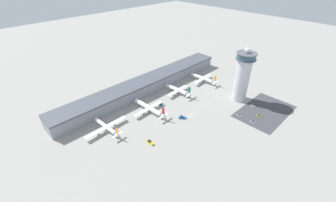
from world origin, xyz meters
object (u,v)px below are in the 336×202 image
at_px(airplane_gate_alpha, 107,127).
at_px(service_truck_fuel, 150,142).
at_px(car_grey_coupe, 253,122).
at_px(car_silver_sedan, 240,115).
at_px(car_white_wagon, 253,106).
at_px(service_truck_baggage, 161,104).
at_px(control_tower, 243,75).
at_px(airplane_gate_delta, 203,79).
at_px(airplane_gate_bravo, 149,108).
at_px(service_truck_catering, 182,117).
at_px(airplane_gate_charlie, 178,90).
at_px(car_maroon_suv, 259,116).

relative_size(airplane_gate_alpha, service_truck_fuel, 5.45).
bearing_deg(car_grey_coupe, car_silver_sedan, 88.33).
bearing_deg(airplane_gate_alpha, service_truck_fuel, -66.48).
relative_size(car_white_wagon, car_silver_sedan, 0.98).
distance_m(airplane_gate_alpha, service_truck_baggage, 63.40).
height_order(control_tower, car_white_wagon, control_tower).
distance_m(airplane_gate_alpha, airplane_gate_delta, 136.05).
bearing_deg(airplane_gate_delta, airplane_gate_bravo, -178.40).
bearing_deg(control_tower, airplane_gate_bravo, 149.87).
height_order(control_tower, service_truck_baggage, control_tower).
xyz_separation_m(service_truck_catering, car_grey_coupe, (42.75, -50.91, -0.49)).
height_order(airplane_gate_alpha, airplane_gate_charlie, airplane_gate_charlie).
relative_size(airplane_gate_charlie, car_silver_sedan, 7.16).
height_order(airplane_gate_alpha, car_white_wagon, airplane_gate_alpha).
xyz_separation_m(airplane_gate_delta, car_white_wagon, (-6.26, -70.60, -3.79)).
distance_m(control_tower, service_truck_fuel, 118.70).
height_order(airplane_gate_bravo, car_white_wagon, airplane_gate_bravo).
relative_size(airplane_gate_charlie, service_truck_fuel, 4.34).
bearing_deg(car_white_wagon, car_grey_coupe, -152.77).
bearing_deg(airplane_gate_bravo, service_truck_catering, -63.52).
bearing_deg(car_silver_sedan, airplane_gate_charlie, 99.38).
xyz_separation_m(airplane_gate_bravo, service_truck_fuel, (-29.39, -34.87, -3.29)).
bearing_deg(airplane_gate_bravo, service_truck_fuel, -130.13).
bearing_deg(airplane_gate_delta, car_white_wagon, -95.07).
distance_m(airplane_gate_bravo, car_silver_sedan, 88.94).
distance_m(airplane_gate_charlie, service_truck_baggage, 29.78).
bearing_deg(car_grey_coupe, service_truck_baggage, 116.11).
relative_size(airplane_gate_bravo, service_truck_baggage, 6.17).
height_order(control_tower, airplane_gate_bravo, control_tower).
bearing_deg(service_truck_catering, car_silver_sedan, -40.37).
bearing_deg(service_truck_fuel, car_silver_sedan, -20.17).
xyz_separation_m(service_truck_catering, service_truck_baggage, (1.87, 32.51, -0.21)).
bearing_deg(service_truck_catering, airplane_gate_charlie, 47.92).
xyz_separation_m(control_tower, service_truck_baggage, (-68.16, 51.57, -27.53)).
bearing_deg(car_silver_sedan, airplane_gate_alpha, 145.82).
height_order(airplane_gate_alpha, airplane_gate_bravo, airplane_gate_bravo).
height_order(service_truck_catering, car_silver_sedan, service_truck_catering).
relative_size(airplane_gate_bravo, service_truck_fuel, 5.43).
relative_size(airplane_gate_alpha, car_white_wagon, 9.18).
bearing_deg(service_truck_fuel, service_truck_baggage, 38.58).
bearing_deg(airplane_gate_alpha, airplane_gate_delta, -0.62).
xyz_separation_m(car_maroon_suv, car_silver_sedan, (-12.72, 13.74, -0.05)).
height_order(service_truck_baggage, car_silver_sedan, service_truck_baggage).
xyz_separation_m(airplane_gate_charlie, service_truck_catering, (-31.36, -34.73, -3.28)).
height_order(control_tower, airplane_gate_charlie, control_tower).
distance_m(control_tower, car_white_wagon, 33.50).
bearing_deg(car_silver_sedan, service_truck_catering, 139.63).
distance_m(airplane_gate_bravo, car_white_wagon, 107.80).
xyz_separation_m(control_tower, service_truck_fuel, (-114.55, 14.56, -27.48)).
height_order(service_truck_fuel, car_silver_sedan, service_truck_fuel).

